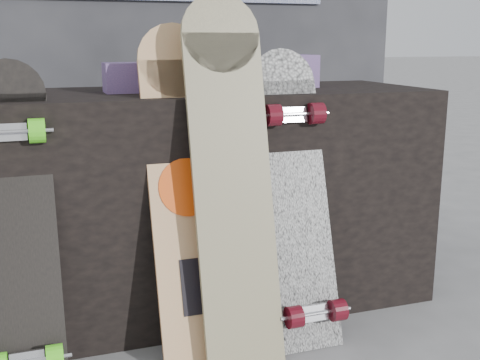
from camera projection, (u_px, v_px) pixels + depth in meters
name	position (u px, v px, depth m)	size (l,w,h in m)	color
vendor_table	(209.00, 198.00, 2.23)	(1.60, 0.60, 0.80)	black
booth	(157.00, 13.00, 2.86)	(2.40, 0.22, 2.20)	#2E2E33
merch_box_purple	(131.00, 78.00, 2.05)	(0.18, 0.12, 0.10)	#504083
merch_box_small	(295.00, 71.00, 2.29)	(0.14, 0.14, 0.12)	#504083
merch_box_flat	(201.00, 79.00, 2.27)	(0.22, 0.10, 0.06)	#D1B78C
longboard_geisha	(186.00, 182.00, 1.86)	(0.24, 0.33, 1.03)	#C6BA85
longboard_celtic	(231.00, 169.00, 1.82)	(0.25, 0.30, 1.12)	beige
longboard_cascadia	(297.00, 193.00, 1.96)	(0.22, 0.36, 0.95)	silver
skateboard_dark	(17.00, 222.00, 1.69)	(0.21, 0.38, 0.93)	black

